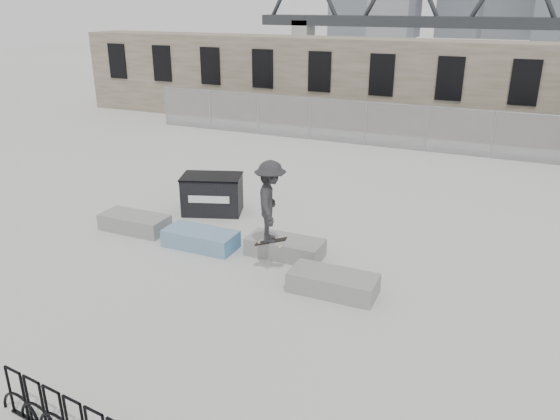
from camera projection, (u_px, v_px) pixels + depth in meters
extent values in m
plane|color=beige|center=(237.00, 250.00, 14.66)|extent=(120.00, 120.00, 0.00)
cube|color=#6A604E|center=(387.00, 85.00, 27.71)|extent=(36.00, 2.50, 4.50)
cube|color=black|center=(118.00, 61.00, 32.46)|extent=(1.20, 0.12, 2.00)
cube|color=black|center=(162.00, 63.00, 31.24)|extent=(1.20, 0.12, 2.00)
cube|color=black|center=(210.00, 66.00, 30.03)|extent=(1.20, 0.12, 2.00)
cube|color=black|center=(263.00, 69.00, 28.82)|extent=(1.20, 0.12, 2.00)
cube|color=black|center=(320.00, 72.00, 27.60)|extent=(1.20, 0.12, 2.00)
cube|color=black|center=(382.00, 75.00, 26.39)|extent=(1.20, 0.12, 2.00)
cube|color=black|center=(450.00, 79.00, 25.18)|extent=(1.20, 0.12, 2.00)
cube|color=black|center=(525.00, 83.00, 23.96)|extent=(1.20, 0.12, 2.00)
cylinder|color=gray|center=(166.00, 106.00, 29.13)|extent=(0.06, 0.06, 2.00)
cylinder|color=gray|center=(210.00, 110.00, 28.09)|extent=(0.06, 0.06, 2.00)
cylinder|color=gray|center=(258.00, 114.00, 27.04)|extent=(0.06, 0.06, 2.00)
cylinder|color=gray|center=(310.00, 119.00, 26.00)|extent=(0.06, 0.06, 2.00)
cylinder|color=gray|center=(366.00, 124.00, 24.96)|extent=(0.06, 0.06, 2.00)
cylinder|color=gray|center=(427.00, 129.00, 23.91)|extent=(0.06, 0.06, 2.00)
cylinder|color=gray|center=(493.00, 135.00, 22.87)|extent=(0.06, 0.06, 2.00)
cube|color=#99999E|center=(366.00, 124.00, 24.96)|extent=(22.00, 0.02, 2.00)
cylinder|color=gray|center=(367.00, 102.00, 24.60)|extent=(22.00, 0.04, 0.04)
cube|color=gray|center=(135.00, 223.00, 15.85)|extent=(2.00, 0.90, 0.47)
cube|color=#2D471E|center=(134.00, 217.00, 15.79)|extent=(1.76, 0.66, 0.10)
cube|color=teal|center=(201.00, 239.00, 14.78)|extent=(2.00, 0.90, 0.47)
cube|color=#2D471E|center=(200.00, 233.00, 14.72)|extent=(1.76, 0.66, 0.10)
cube|color=gray|center=(285.00, 247.00, 14.27)|extent=(2.00, 0.90, 0.47)
cube|color=#2D471E|center=(285.00, 241.00, 14.21)|extent=(1.76, 0.66, 0.10)
cube|color=gray|center=(333.00, 283.00, 12.47)|extent=(2.00, 0.90, 0.47)
cube|color=#2D471E|center=(333.00, 276.00, 12.41)|extent=(1.76, 0.66, 0.10)
cube|color=black|center=(212.00, 195.00, 17.08)|extent=(2.05, 1.62, 1.17)
cube|color=black|center=(211.00, 177.00, 16.86)|extent=(2.11, 1.68, 0.05)
cube|color=white|center=(209.00, 200.00, 16.54)|extent=(1.19, 0.44, 0.22)
torus|color=black|center=(17.00, 393.00, 8.65)|extent=(0.89, 0.15, 0.89)
torus|color=black|center=(36.00, 403.00, 8.44)|extent=(0.89, 0.15, 0.89)
torus|color=black|center=(55.00, 414.00, 8.23)|extent=(0.89, 0.15, 0.89)
cube|color=gray|center=(303.00, 37.00, 68.42)|extent=(2.00, 3.00, 4.00)
imported|color=#28272A|center=(270.00, 202.00, 12.71)|extent=(1.16, 1.46, 1.97)
cube|color=black|center=(271.00, 242.00, 13.08)|extent=(0.79, 0.31, 0.26)
cylinder|color=beige|center=(259.00, 243.00, 13.14)|extent=(0.06, 0.03, 0.06)
cylinder|color=beige|center=(261.00, 240.00, 13.26)|extent=(0.06, 0.03, 0.06)
cylinder|color=beige|center=(280.00, 247.00, 12.93)|extent=(0.06, 0.03, 0.06)
cylinder|color=beige|center=(283.00, 244.00, 13.05)|extent=(0.06, 0.03, 0.06)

